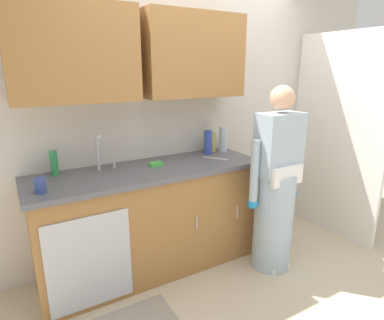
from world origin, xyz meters
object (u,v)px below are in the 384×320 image
Objects in this scene: bottle_cleaner_spray at (212,142)px; knife_on_counter at (215,158)px; bottle_water_tall at (223,139)px; bottle_water_short at (208,142)px; sponge at (156,164)px; bottle_dish_liquid at (54,163)px; cup_by_sink at (40,185)px; person_at_sink at (275,195)px; sink at (109,176)px.

knife_on_counter is (-0.12, -0.23, -0.09)m from bottle_cleaner_spray.
bottle_water_short is at bearing 175.99° from bottle_water_tall.
sponge is at bearing -166.24° from bottle_cleaner_spray.
bottle_water_tall is at bearing -1.91° from bottle_dish_liquid.
cup_by_sink is 0.96× the size of sponge.
bottle_cleaner_spray is 0.11m from bottle_water_tall.
person_at_sink is at bearing -11.80° from cup_by_sink.
bottle_water_short reaches higher than knife_on_counter.
bottle_dish_liquid reaches higher than bottle_cleaner_spray.
cup_by_sink is (-1.79, 0.37, 0.30)m from person_at_sink.
cup_by_sink is 1.50m from knife_on_counter.
sponge is (0.42, 0.02, 0.03)m from sink.
bottle_water_tall is 1.05× the size of knife_on_counter.
bottle_cleaner_spray is 0.71m from sponge.
person_at_sink is at bearing -2.88° from knife_on_counter.
cup_by_sink is at bearing -112.08° from bottle_dish_liquid.
bottle_water_tall reaches higher than bottle_dish_liquid.
bottle_water_tall is at bearing 6.40° from sink.
sink reaches higher than sponge.
sink is at bearing -170.12° from bottle_cleaner_spray.
sink is 0.31× the size of person_at_sink.
bottle_cleaner_spray is (-0.18, 0.73, 0.34)m from person_at_sink.
person_at_sink is 0.81m from bottle_water_short.
bottle_cleaner_spray is at bearing 29.84° from bottle_water_short.
sink is 4.75× the size of cup_by_sink.
sink is 1.13m from bottle_cleaner_spray.
bottle_water_tall is at bearing -4.01° from bottle_water_short.
sink is 0.99m from knife_on_counter.
sponge is at bearing -130.54° from knife_on_counter.
bottle_water_tall is (1.56, -0.05, 0.03)m from bottle_dish_liquid.
sink is at bearing -171.89° from bottle_water_short.
knife_on_counter is at bearing 121.13° from person_at_sink.
person_at_sink reaches higher than cup_by_sink.
sink reaches higher than bottle_dish_liquid.
bottle_cleaner_spray is at bearing 13.76° from sponge.
sink reaches higher than knife_on_counter.
bottle_water_short is at bearing 8.11° from sink.
bottle_cleaner_spray is 0.73× the size of bottle_water_tall.
bottle_cleaner_spray is at bearing 118.88° from knife_on_counter.
person_at_sink is 0.82m from bottle_cleaner_spray.
bottle_cleaner_spray is 0.81× the size of bottle_water_short.
knife_on_counter is (-0.21, -0.18, -0.12)m from bottle_water_tall.
person_at_sink is at bearing -22.54° from sink.
knife_on_counter is at bearing -140.01° from bottle_water_tall.
person_at_sink is at bearing -69.15° from bottle_water_short.
sink is at bearing -176.70° from sponge.
bottle_water_short reaches higher than cup_by_sink.
bottle_water_tall is 0.79m from sponge.
sink is 2.55× the size of bottle_dish_liquid.
cup_by_sink is at bearing 168.20° from person_at_sink.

